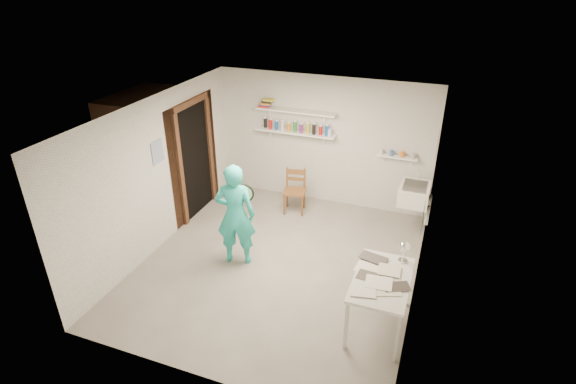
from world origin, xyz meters
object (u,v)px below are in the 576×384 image
(wall_clock, at_px, (244,193))
(work_table, at_px, (379,302))
(wooden_chair, at_px, (295,191))
(desk_lamp, at_px, (405,247))
(belfast_sink, at_px, (414,194))
(man, at_px, (235,215))

(wall_clock, height_order, work_table, wall_clock)
(wooden_chair, relative_size, desk_lamp, 5.93)
(belfast_sink, bearing_deg, wooden_chair, -177.84)
(belfast_sink, xyz_separation_m, desk_lamp, (0.07, -2.03, 0.26))
(work_table, bearing_deg, wooden_chair, 129.44)
(wall_clock, bearing_deg, man, -122.07)
(belfast_sink, height_order, wooden_chair, belfast_sink)
(man, xyz_separation_m, work_table, (2.27, -0.64, -0.44))
(belfast_sink, xyz_separation_m, wall_clock, (-2.32, -1.61, 0.38))
(belfast_sink, distance_m, wooden_chair, 2.10)
(wall_clock, height_order, wooden_chair, wall_clock)
(wooden_chair, bearing_deg, work_table, -61.33)
(belfast_sink, relative_size, wall_clock, 2.07)
(man, bearing_deg, wall_clock, -122.07)
(belfast_sink, bearing_deg, man, -142.58)
(desk_lamp, bearing_deg, man, 175.30)
(wooden_chair, height_order, desk_lamp, desk_lamp)
(wall_clock, relative_size, wooden_chair, 0.35)
(man, height_order, wooden_chair, man)
(belfast_sink, bearing_deg, wall_clock, -145.23)
(wall_clock, bearing_deg, wooden_chair, 64.86)
(belfast_sink, relative_size, man, 0.37)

